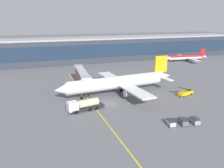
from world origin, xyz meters
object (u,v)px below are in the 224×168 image
belt_loader (186,93)px  baggage_cart_0 (171,123)px  baggage_cart_2 (195,121)px  main_airliner (119,82)px  baggage_cart_1 (183,122)px  fuel_tanker (83,105)px  commuter_jet_far (187,57)px

belt_loader → baggage_cart_0: belt_loader is taller
belt_loader → baggage_cart_2: belt_loader is taller
belt_loader → baggage_cart_0: size_ratio=2.42×
main_airliner → baggage_cart_1: size_ratio=15.25×
fuel_tanker → baggage_cart_1: bearing=-38.6°
baggage_cart_0 → baggage_cart_2: bearing=-11.1°
belt_loader → commuter_jet_far: (42.14, 53.00, 1.51)m
fuel_tanker → baggage_cart_2: size_ratio=3.82×
belt_loader → baggage_cart_2: 21.92m
belt_loader → baggage_cart_0: 24.93m
main_airliner → fuel_tanker: (-14.87, -10.26, -2.51)m
belt_loader → baggage_cart_1: size_ratio=2.42×
main_airliner → baggage_cart_2: 29.60m
belt_loader → baggage_cart_0: bearing=-135.9°
baggage_cart_0 → main_airliner: bearing=96.8°
belt_loader → commuter_jet_far: commuter_jet_far is taller
main_airliner → commuter_jet_far: (63.24, 43.76, -1.75)m
baggage_cart_2 → commuter_jet_far: commuter_jet_far is taller
belt_loader → baggage_cart_1: 23.25m
main_airliner → belt_loader: size_ratio=6.31×
baggage_cart_2 → baggage_cart_0: bearing=168.9°
main_airliner → fuel_tanker: size_ratio=3.99×
main_airliner → baggage_cart_0: main_airliner is taller
baggage_cart_1 → baggage_cart_0: bearing=168.9°
baggage_cart_2 → fuel_tanker: bearing=144.2°
baggage_cart_1 → main_airliner: bearing=103.1°
fuel_tanker → baggage_cart_1: 27.17m
baggage_cart_2 → baggage_cart_1: bearing=168.9°
fuel_tanker → baggage_cart_1: size_ratio=3.82×
baggage_cart_1 → baggage_cart_2: (3.14, -0.62, 0.00)m
main_airliner → commuter_jet_far: bearing=34.7°
fuel_tanker → baggage_cart_1: fuel_tanker is taller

